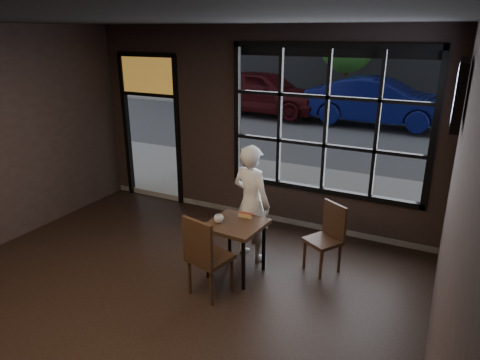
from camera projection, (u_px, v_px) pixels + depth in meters
The scene contains 16 objects.
floor at pixel (115, 337), 4.59m from camera, with size 6.00×7.00×0.02m, color black.
ceiling at pixel (77, 16), 3.53m from camera, with size 6.00×7.00×0.02m, color black.
wall_right at pixel (445, 273), 2.79m from camera, with size 0.04×7.00×3.20m, color black.
window_frame at pixel (326, 122), 6.44m from camera, with size 3.06×0.12×2.28m, color black.
stained_transom at pixel (148, 75), 7.65m from camera, with size 1.20×0.06×0.70m, color orange.
street_asphalt at pixel (402, 88), 24.84m from camera, with size 60.00×41.00×0.04m, color #545456.
cafe_table at pixel (236, 248), 5.64m from camera, with size 0.70×0.70×0.75m, color #321F13.
chair_near at pixel (210, 255), 5.18m from camera, with size 0.46×0.46×1.06m, color #321F13.
chair_window at pixel (323, 239), 5.70m from camera, with size 0.41×0.41×0.94m, color #321F13.
man at pixel (251, 203), 5.94m from camera, with size 0.61×0.40×1.67m, color silver.
hotdog at pixel (245, 215), 5.68m from camera, with size 0.20×0.08×0.06m, color tan, non-canonical shape.
cup at pixel (219, 219), 5.52m from camera, with size 0.12×0.12×0.10m, color silver.
tv at pixel (460, 92), 4.51m from camera, with size 0.13×1.16×0.68m, color black.
navy_car at pixel (379, 102), 14.15m from camera, with size 1.65×4.73×1.56m, color #090D45.
maroon_car at pixel (263, 92), 16.16m from camera, with size 1.94×4.81×1.64m, color #3B0B0D.
tree_left at pixel (348, 45), 16.70m from camera, with size 2.14×2.14×3.66m.
Camera 1 is at (2.90, -2.77, 3.09)m, focal length 32.00 mm.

